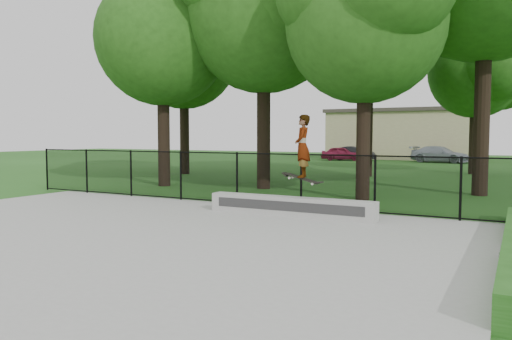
% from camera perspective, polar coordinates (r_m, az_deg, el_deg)
% --- Properties ---
extents(ground, '(100.00, 100.00, 0.00)m').
position_cam_1_polar(ground, '(9.90, -19.80, -8.16)').
color(ground, '#204F16').
rests_on(ground, ground).
extents(concrete_slab, '(14.00, 12.00, 0.06)m').
position_cam_1_polar(concrete_slab, '(9.90, -19.81, -7.99)').
color(concrete_slab, '#9A9A95').
rests_on(concrete_slab, ground).
extents(grind_ledge, '(4.32, 0.40, 0.47)m').
position_cam_1_polar(grind_ledge, '(12.37, 3.89, -4.16)').
color(grind_ledge, '#B6B6B1').
rests_on(grind_ledge, concrete_slab).
extents(car_a, '(3.49, 2.09, 1.12)m').
position_cam_1_polar(car_a, '(40.95, 9.78, 1.86)').
color(car_a, maroon).
rests_on(car_a, ground).
extents(car_b, '(3.26, 1.61, 1.14)m').
position_cam_1_polar(car_b, '(41.37, 11.09, 1.88)').
color(car_b, black).
rests_on(car_b, ground).
extents(car_c, '(4.17, 2.54, 1.23)m').
position_cam_1_polar(car_c, '(39.60, 20.27, 1.68)').
color(car_c, gray).
rests_on(car_c, ground).
extents(skater_airborne, '(0.82, 0.64, 1.71)m').
position_cam_1_polar(skater_airborne, '(12.09, 5.34, 2.55)').
color(skater_airborne, black).
rests_on(skater_airborne, ground).
extents(chainlink_fence, '(16.06, 0.06, 1.50)m').
position_cam_1_polar(chainlink_fence, '(14.37, -2.18, -0.93)').
color(chainlink_fence, black).
rests_on(chainlink_fence, concrete_slab).
extents(tree_row, '(21.00, 17.91, 11.89)m').
position_cam_1_polar(tree_row, '(21.47, 9.76, 16.58)').
color(tree_row, black).
rests_on(tree_row, ground).
extents(distant_building, '(12.40, 6.40, 4.30)m').
position_cam_1_polar(distant_building, '(45.42, 16.38, 3.99)').
color(distant_building, tan).
rests_on(distant_building, ground).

